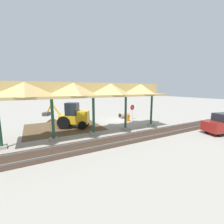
% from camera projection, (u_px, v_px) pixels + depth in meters
% --- Properties ---
extents(ground_plane, '(120.00, 120.00, 0.00)m').
position_uv_depth(ground_plane, '(119.00, 121.00, 20.53)').
color(ground_plane, '#9E998E').
extents(dirt_work_zone, '(8.07, 7.00, 0.01)m').
position_uv_depth(dirt_work_zone, '(64.00, 127.00, 17.12)').
color(dirt_work_zone, brown).
rests_on(dirt_work_zone, ground).
extents(platform_canopy, '(15.75, 3.20, 4.90)m').
position_uv_depth(platform_canopy, '(93.00, 91.00, 13.80)').
color(platform_canopy, '#9E998E').
rests_on(platform_canopy, ground).
extents(rail_tracks, '(60.00, 2.58, 0.15)m').
position_uv_depth(rail_tracks, '(154.00, 133.00, 14.73)').
color(rail_tracks, slate).
rests_on(rail_tracks, ground).
extents(stop_sign, '(0.75, 0.16, 2.11)m').
position_uv_depth(stop_sign, '(132.00, 109.00, 21.10)').
color(stop_sign, gray).
rests_on(stop_sign, ground).
extents(backhoe, '(4.89, 3.77, 2.82)m').
position_uv_depth(backhoe, '(73.00, 117.00, 16.69)').
color(backhoe, yellow).
rests_on(backhoe, ground).
extents(dirt_mound, '(6.15, 6.15, 2.03)m').
position_uv_depth(dirt_mound, '(53.00, 126.00, 17.38)').
color(dirt_mound, brown).
rests_on(dirt_mound, ground).
extents(concrete_pipe, '(1.68, 1.14, 0.86)m').
position_uv_depth(concrete_pipe, '(124.00, 115.00, 22.50)').
color(concrete_pipe, '#9E9384').
rests_on(concrete_pipe, ground).
extents(traffic_barrel, '(0.56, 0.56, 0.90)m').
position_uv_depth(traffic_barrel, '(128.00, 118.00, 20.19)').
color(traffic_barrel, orange).
rests_on(traffic_barrel, ground).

